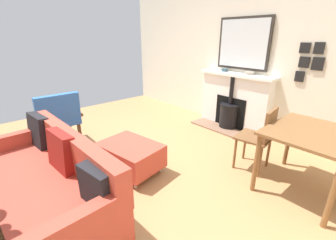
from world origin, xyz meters
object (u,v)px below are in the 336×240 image
at_px(fireplace, 233,104).
at_px(sofa, 49,180).
at_px(mantel_bowl_far, 250,73).
at_px(dining_chair_near_fireplace, 261,135).
at_px(dining_table, 311,140).
at_px(ottoman, 131,155).
at_px(armchair_accent, 57,117).
at_px(mantel_bowl_near, 225,70).

distance_m(fireplace, sofa, 3.24).
relative_size(mantel_bowl_far, dining_chair_near_fireplace, 0.19).
height_order(dining_table, dining_chair_near_fireplace, dining_chair_near_fireplace).
bearing_deg(ottoman, armchair_accent, -71.79).
height_order(fireplace, armchair_accent, fireplace).
height_order(mantel_bowl_far, ottoman, mantel_bowl_far).
height_order(mantel_bowl_near, armchair_accent, mantel_bowl_near).
height_order(armchair_accent, dining_chair_near_fireplace, armchair_accent).
height_order(fireplace, ottoman, fireplace).
bearing_deg(ottoman, dining_chair_near_fireplace, 139.56).
relative_size(mantel_bowl_near, sofa, 0.06).
bearing_deg(ottoman, mantel_bowl_near, -172.88).
distance_m(armchair_accent, dining_table, 3.38).
bearing_deg(mantel_bowl_far, dining_table, 52.28).
distance_m(sofa, dining_table, 2.69).
bearing_deg(sofa, mantel_bowl_far, 177.43).
relative_size(fireplace, dining_chair_near_fireplace, 1.70).
distance_m(fireplace, dining_chair_near_fireplace, 1.49).
bearing_deg(fireplace, mantel_bowl_near, -95.60).
distance_m(sofa, armchair_accent, 1.51).
xyz_separation_m(fireplace, sofa, (3.23, 0.09, -0.11)).
height_order(armchair_accent, dining_table, armchair_accent).
relative_size(ottoman, dining_chair_near_fireplace, 1.00).
bearing_deg(ottoman, dining_table, 127.48).
bearing_deg(sofa, armchair_accent, -110.45).
bearing_deg(mantel_bowl_far, dining_chair_near_fireplace, 38.40).
relative_size(fireplace, dining_table, 1.51).
xyz_separation_m(armchair_accent, dining_chair_near_fireplace, (-1.68, 2.39, 0.01)).
bearing_deg(armchair_accent, ottoman, 108.21).
bearing_deg(dining_chair_near_fireplace, armchair_accent, -54.94).
bearing_deg(dining_table, ottoman, -52.52).
distance_m(mantel_bowl_far, ottoman, 2.44).
relative_size(armchair_accent, dining_table, 0.92).
xyz_separation_m(armchair_accent, dining_table, (-1.67, 2.94, 0.13)).
distance_m(fireplace, mantel_bowl_far, 0.64).
bearing_deg(ottoman, mantel_bowl_far, 174.57).
height_order(mantel_bowl_near, ottoman, mantel_bowl_near).
bearing_deg(dining_table, sofa, -34.88).
relative_size(mantel_bowl_near, dining_chair_near_fireplace, 0.14).
bearing_deg(dining_table, fireplace, -122.75).
height_order(ottoman, dining_chair_near_fireplace, dining_chair_near_fireplace).
bearing_deg(armchair_accent, dining_table, 119.58).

